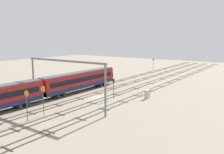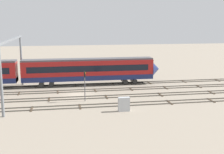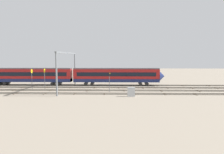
% 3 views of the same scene
% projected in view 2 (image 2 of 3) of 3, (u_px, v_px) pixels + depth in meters
% --- Properties ---
extents(ground_plane, '(193.03, 193.03, 0.00)m').
position_uv_depth(ground_plane, '(77.00, 95.00, 47.86)').
color(ground_plane, gray).
extents(track_near_foreground, '(177.03, 2.40, 0.16)m').
position_uv_depth(track_near_foreground, '(80.00, 106.00, 41.07)').
color(track_near_foreground, '#59544C').
rests_on(track_near_foreground, ground).
extents(track_second_near, '(177.03, 2.40, 0.16)m').
position_uv_depth(track_second_near, '(78.00, 98.00, 45.59)').
color(track_second_near, '#59544C').
rests_on(track_second_near, ground).
extents(track_middle, '(177.03, 2.40, 0.16)m').
position_uv_depth(track_middle, '(77.00, 91.00, 50.10)').
color(track_middle, '#59544C').
rests_on(track_middle, ground).
extents(track_with_train, '(177.03, 2.40, 0.16)m').
position_uv_depth(track_with_train, '(75.00, 85.00, 54.62)').
color(track_with_train, '#59544C').
rests_on(track_with_train, ground).
extents(overhead_gantry, '(0.40, 19.58, 9.23)m').
position_uv_depth(overhead_gantry, '(12.00, 53.00, 44.75)').
color(overhead_gantry, slate).
rests_on(overhead_gantry, ground).
extents(signal_light_trackside_departure, '(0.31, 0.32, 4.52)m').
position_uv_depth(signal_light_trackside_departure, '(85.00, 82.00, 43.53)').
color(signal_light_trackside_departure, '#4C4C51').
rests_on(signal_light_trackside_departure, ground).
extents(relay_cabinet, '(1.54, 0.60, 1.89)m').
position_uv_depth(relay_cabinet, '(124.00, 104.00, 39.01)').
color(relay_cabinet, '#B2B7BC').
rests_on(relay_cabinet, ground).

